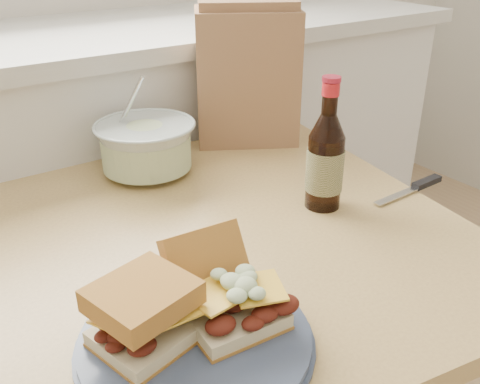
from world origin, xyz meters
TOP-DOWN VIEW (x-y plane):
  - cabinet_run at (-0.00, 1.70)m, footprint 2.50×0.64m
  - dining_table at (0.10, 0.98)m, footprint 0.96×0.96m
  - plate at (-0.08, 0.76)m, footprint 0.29×0.29m
  - sandwich_left at (-0.14, 0.78)m, footprint 0.14×0.13m
  - sandwich_right at (-0.03, 0.77)m, footprint 0.13×0.17m
  - coleslaw_bowl at (0.10, 1.27)m, footprint 0.21×0.21m
  - beer_bottle at (0.31, 0.95)m, footprint 0.07×0.07m
  - knife at (0.52, 0.89)m, footprint 0.19×0.02m
  - paper_bag at (0.40, 1.32)m, footprint 0.28×0.25m

SIDE VIEW (x-z plane):
  - cabinet_run at x=0.00m, z-range 0.00..0.94m
  - dining_table at x=0.10m, z-range 0.25..0.95m
  - knife at x=0.52m, z-range 0.70..0.72m
  - plate at x=-0.08m, z-range 0.70..0.72m
  - sandwich_right at x=-0.03m, z-range 0.71..0.81m
  - coleslaw_bowl at x=0.10m, z-range 0.65..0.86m
  - sandwich_left at x=-0.14m, z-range 0.72..0.81m
  - beer_bottle at x=0.31m, z-range 0.67..0.92m
  - paper_bag at x=0.40m, z-range 0.70..1.01m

